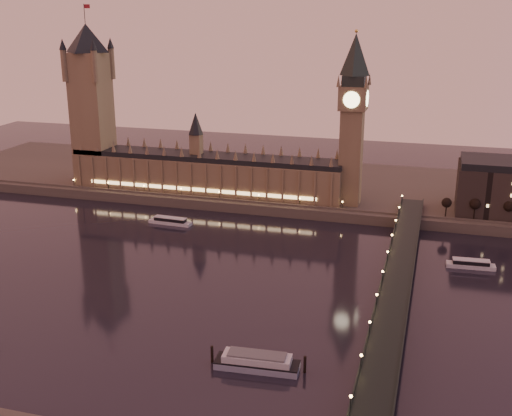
{
  "coord_description": "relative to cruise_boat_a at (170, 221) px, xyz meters",
  "views": [
    {
      "loc": [
        104.44,
        -259.21,
        122.57
      ],
      "look_at": [
        19.14,
        35.0,
        25.96
      ],
      "focal_mm": 45.0,
      "sensor_mm": 36.0,
      "label": 1
    }
  ],
  "objects": [
    {
      "name": "bare_tree_2",
      "position": [
        186.84,
        39.12,
        12.13
      ],
      "size": [
        5.26,
        5.26,
        10.7
      ],
      "color": "black",
      "rests_on": "ground"
    },
    {
      "name": "bare_tree_0",
      "position": [
        154.36,
        39.12,
        12.13
      ],
      "size": [
        5.26,
        5.26,
        10.7
      ],
      "color": "black",
      "rests_on": "ground"
    },
    {
      "name": "cruise_boat_b",
      "position": [
        168.16,
        -20.02,
        0.05
      ],
      "size": [
        23.46,
        7.28,
        4.27
      ],
      "rotation": [
        0.0,
        0.0,
        0.07
      ],
      "color": "silver",
      "rests_on": "ground"
    },
    {
      "name": "far_embankment",
      "position": [
        73.54,
        95.12,
        1.17
      ],
      "size": [
        560.0,
        130.0,
        6.0
      ],
      "primitive_type": "cube",
      "color": "#423D35",
      "rests_on": "ground"
    },
    {
      "name": "cruise_boat_a",
      "position": [
        0.0,
        0.0,
        0.0
      ],
      "size": [
        26.24,
        6.94,
        4.16
      ],
      "rotation": [
        0.0,
        0.0,
        -0.05
      ],
      "color": "silver",
      "rests_on": "ground"
    },
    {
      "name": "palace_of_westminster",
      "position": [
        3.41,
        51.12,
        19.88
      ],
      "size": [
        180.0,
        26.62,
        52.0
      ],
      "color": "brown",
      "rests_on": "ground"
    },
    {
      "name": "big_ben",
      "position": [
        97.52,
        51.11,
        62.12
      ],
      "size": [
        17.68,
        17.68,
        104.0
      ],
      "color": "brown",
      "rests_on": "ground"
    },
    {
      "name": "ground",
      "position": [
        43.54,
        -69.88,
        -1.83
      ],
      "size": [
        700.0,
        700.0,
        0.0
      ],
      "primitive_type": "plane",
      "color": "black",
      "rests_on": "ground"
    },
    {
      "name": "westminster_bridge",
      "position": [
        135.15,
        -69.88,
        3.69
      ],
      "size": [
        13.2,
        260.0,
        15.3
      ],
      "color": "black",
      "rests_on": "ground"
    },
    {
      "name": "bare_tree_1",
      "position": [
        170.6,
        39.12,
        12.13
      ],
      "size": [
        5.26,
        5.26,
        10.7
      ],
      "color": "black",
      "rests_on": "ground"
    },
    {
      "name": "moored_barge",
      "position": [
        92.8,
        -137.5,
        0.85
      ],
      "size": [
        34.56,
        10.53,
        6.35
      ],
      "rotation": [
        0.0,
        0.0,
        0.07
      ],
      "color": "#848FA8",
      "rests_on": "ground"
    },
    {
      "name": "victoria_tower",
      "position": [
        -76.46,
        51.12,
        63.96
      ],
      "size": [
        31.68,
        31.68,
        118.0
      ],
      "color": "brown",
      "rests_on": "ground"
    }
  ]
}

